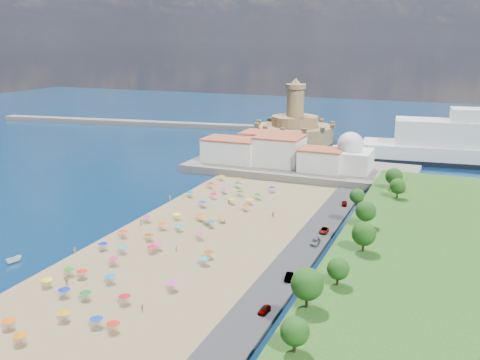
% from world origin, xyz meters
% --- Properties ---
extents(ground, '(700.00, 700.00, 0.00)m').
position_xyz_m(ground, '(0.00, 0.00, 0.00)').
color(ground, '#071938').
rests_on(ground, ground).
extents(terrace, '(90.00, 36.00, 3.00)m').
position_xyz_m(terrace, '(10.00, 73.00, 1.50)').
color(terrace, '#59544C').
rests_on(terrace, ground).
extents(jetty, '(18.00, 70.00, 2.40)m').
position_xyz_m(jetty, '(-12.00, 108.00, 1.20)').
color(jetty, '#59544C').
rests_on(jetty, ground).
extents(breakwater, '(199.03, 34.77, 2.60)m').
position_xyz_m(breakwater, '(-110.00, 153.00, 1.30)').
color(breakwater, '#59544C').
rests_on(breakwater, ground).
extents(waterfront_buildings, '(57.00, 29.00, 11.00)m').
position_xyz_m(waterfront_buildings, '(-3.05, 73.64, 7.88)').
color(waterfront_buildings, silver).
rests_on(waterfront_buildings, terrace).
extents(domed_building, '(16.00, 16.00, 15.00)m').
position_xyz_m(domed_building, '(30.00, 71.00, 8.97)').
color(domed_building, silver).
rests_on(domed_building, terrace).
extents(fortress, '(40.00, 40.00, 32.40)m').
position_xyz_m(fortress, '(-12.00, 138.00, 6.68)').
color(fortress, '#9A7A4D').
rests_on(fortress, ground).
extents(beach_parasols, '(31.77, 117.34, 2.20)m').
position_xyz_m(beach_parasols, '(-1.07, -8.77, 2.15)').
color(beach_parasols, gray).
rests_on(beach_parasols, beach).
extents(beachgoers, '(38.03, 97.63, 1.86)m').
position_xyz_m(beachgoers, '(-2.19, -4.42, 1.11)').
color(beachgoers, tan).
rests_on(beachgoers, beach).
extents(parked_cars, '(2.21, 78.01, 1.38)m').
position_xyz_m(parked_cars, '(36.00, -1.79, 1.35)').
color(parked_cars, gray).
rests_on(parked_cars, promenade).
extents(hillside_trees, '(13.97, 103.68, 7.37)m').
position_xyz_m(hillside_trees, '(48.17, -8.23, 9.95)').
color(hillside_trees, '#382314').
rests_on(hillside_trees, hillside).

